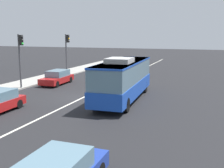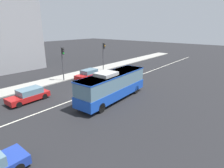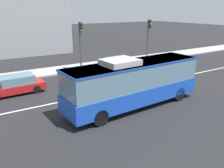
{
  "view_description": "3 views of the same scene",
  "coord_description": "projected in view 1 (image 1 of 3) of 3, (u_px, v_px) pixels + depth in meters",
  "views": [
    {
      "loc": [
        -20.22,
        -9.99,
        5.2
      ],
      "look_at": [
        -0.85,
        -2.91,
        1.5
      ],
      "focal_mm": 44.61,
      "sensor_mm": 36.0,
      "label": 1
    },
    {
      "loc": [
        -14.75,
        -15.96,
        8.1
      ],
      "look_at": [
        0.48,
        -3.3,
        1.86
      ],
      "focal_mm": 29.36,
      "sensor_mm": 36.0,
      "label": 2
    },
    {
      "loc": [
        -8.76,
        -15.45,
        6.52
      ],
      "look_at": [
        -1.42,
        -3.69,
        2.03
      ],
      "focal_mm": 37.7,
      "sensor_mm": 36.0,
      "label": 3
    }
  ],
  "objects": [
    {
      "name": "traffic_light_mid_block",
      "position": [
        20.0,
        52.0,
        26.11
      ],
      "size": [
        0.32,
        0.62,
        5.2
      ],
      "rotation": [
        0.0,
        0.0,
        -1.58
      ],
      "color": "#47474C",
      "rests_on": "ground_plane"
    },
    {
      "name": "sedan_red_ahead",
      "position": [
        57.0,
        77.0,
        29.19
      ],
      "size": [
        4.58,
        2.0,
        1.46
      ],
      "rotation": [
        0.0,
        0.0,
        3.19
      ],
      "color": "#B21919",
      "rests_on": "ground_plane"
    },
    {
      "name": "traffic_light_far_corner",
      "position": [
        67.0,
        47.0,
        34.91
      ],
      "size": [
        0.32,
        0.62,
        5.2
      ],
      "rotation": [
        0.0,
        0.0,
        -1.56
      ],
      "color": "#47474C",
      "rests_on": "ground_plane"
    },
    {
      "name": "ground_plane",
      "position": [
        82.0,
        98.0,
        22.99
      ],
      "size": [
        160.0,
        160.0,
        0.0
      ],
      "primitive_type": "plane",
      "color": "black"
    },
    {
      "name": "transit_bus",
      "position": [
        123.0,
        78.0,
        21.98
      ],
      "size": [
        10.11,
        3.0,
        3.46
      ],
      "rotation": [
        0.0,
        0.0,
        0.05
      ],
      "color": "#1947B7",
      "rests_on": "ground_plane"
    },
    {
      "name": "lane_centre_line",
      "position": [
        82.0,
        98.0,
        22.99
      ],
      "size": [
        76.0,
        0.16,
        0.01
      ],
      "primitive_type": "cube",
      "color": "silver",
      "rests_on": "ground_plane"
    }
  ]
}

